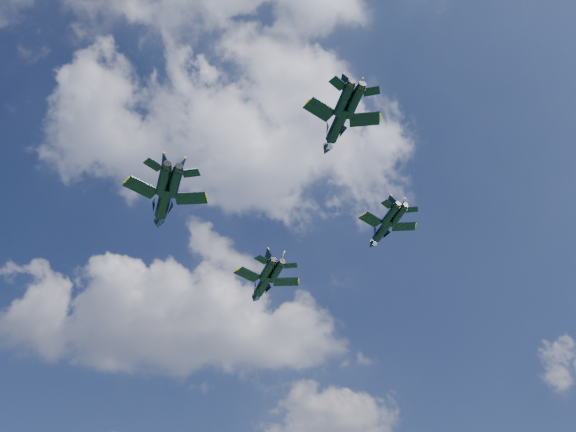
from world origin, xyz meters
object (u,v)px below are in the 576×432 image
(jet_lead, at_px, (263,285))
(jet_left, at_px, (164,203))
(jet_right, at_px, (382,230))
(jet_slot, at_px, (337,126))

(jet_lead, distance_m, jet_left, 28.16)
(jet_left, xyz_separation_m, jet_right, (37.08, 6.99, 1.77))
(jet_slot, bearing_deg, jet_lead, 91.63)
(jet_lead, height_order, jet_left, jet_left)
(jet_left, bearing_deg, jet_lead, 38.93)
(jet_lead, xyz_separation_m, jet_right, (20.45, -15.73, 2.18))
(jet_right, height_order, jet_slot, jet_slot)
(jet_lead, height_order, jet_right, jet_right)
(jet_right, bearing_deg, jet_left, 176.37)
(jet_lead, xyz_separation_m, jet_slot, (9.36, -39.07, 2.29))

